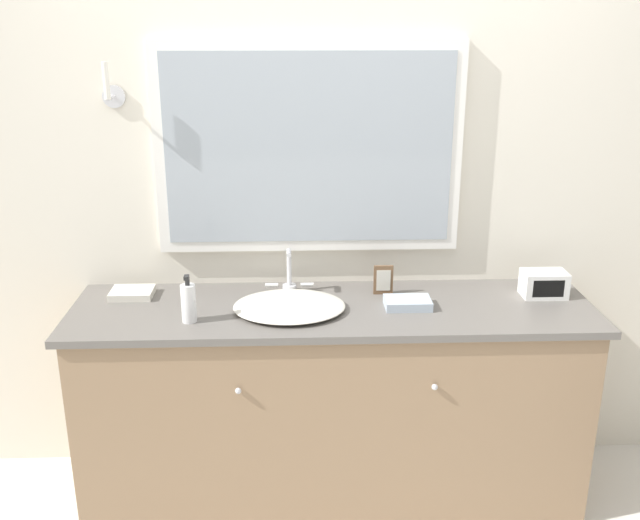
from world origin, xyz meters
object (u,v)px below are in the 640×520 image
Objects in this scene: picture_frame at (383,280)px; soap_bottle at (189,302)px; sink_basin at (289,305)px; appliance_box at (544,284)px.

soap_bottle is at bearing -161.68° from picture_frame.
sink_basin is at bearing -158.71° from picture_frame.
sink_basin reaches higher than picture_frame.
appliance_box is 0.67m from picture_frame.
soap_bottle is 1.06× the size of appliance_box.
sink_basin reaches higher than appliance_box.
soap_bottle is (-0.38, -0.10, 0.06)m from sink_basin.
appliance_box is (1.44, 0.21, -0.02)m from soap_bottle.
soap_bottle is at bearing -171.85° from appliance_box.
sink_basin is 0.40m from soap_bottle.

